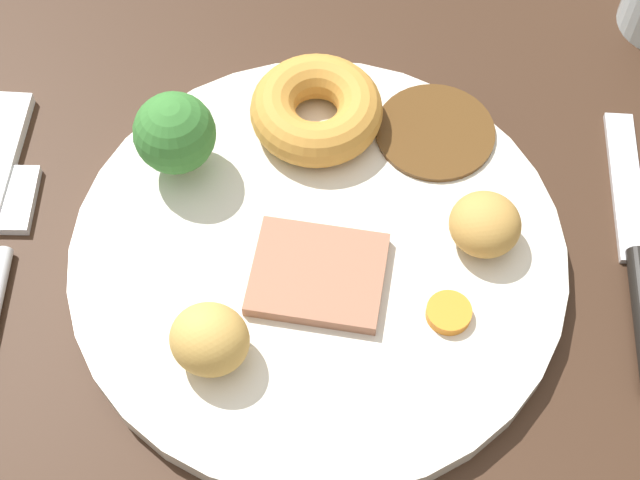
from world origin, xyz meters
TOP-DOWN VIEW (x-y plane):
  - dining_table at (0.00, 0.00)cm, footprint 120.00×84.00cm
  - dinner_plate at (2.03, 2.95)cm, footprint 27.50×27.50cm
  - gravy_pool at (8.98, 10.97)cm, footprint 7.12×7.12cm
  - meat_slice_main at (2.03, 1.17)cm, footprint 7.96×6.96cm
  - yorkshire_pudding at (1.93, 11.67)cm, footprint 7.83×7.83cm
  - roast_potato_left at (11.08, 3.65)cm, footprint 5.31×5.32cm
  - roast_potato_right at (-3.39, -3.34)cm, footprint 5.10×4.94cm
  - carrot_coin_front at (8.92, -1.10)cm, footprint 2.41×2.41cm
  - broccoli_floret at (-5.95, 8.71)cm, footprint 4.65×4.65cm
  - fork at (-15.58, 2.13)cm, footprint 2.08×15.27cm
  - knife at (19.82, 2.37)cm, footprint 2.73×18.56cm

SIDE VIEW (x-z plane):
  - dining_table at x=0.00cm, z-range 0.00..3.60cm
  - fork at x=-15.58cm, z-range 3.54..4.44cm
  - knife at x=19.82cm, z-range 3.45..4.65cm
  - dinner_plate at x=2.03cm, z-range 3.60..5.00cm
  - gravy_pool at x=8.98cm, z-range 5.00..5.30cm
  - carrot_coin_front at x=8.92cm, z-range 5.00..5.63cm
  - meat_slice_main at x=2.03cm, z-range 5.00..5.80cm
  - yorkshire_pudding at x=1.93cm, z-range 5.00..7.69cm
  - roast_potato_left at x=11.08cm, z-range 5.00..7.98cm
  - roast_potato_right at x=-3.39cm, z-range 5.00..8.57cm
  - broccoli_floret at x=-5.95cm, z-range 5.26..10.56cm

